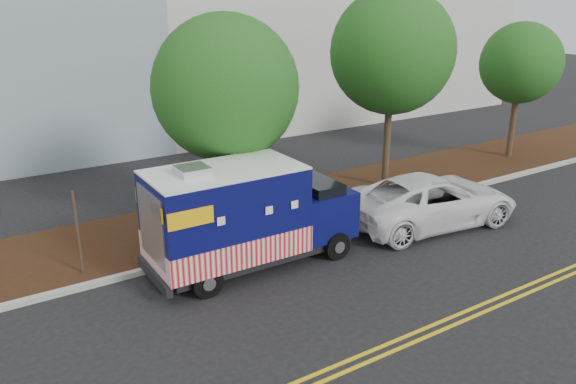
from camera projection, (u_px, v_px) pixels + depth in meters
ground at (274, 265)px, 15.31m from camera, size 120.00×120.00×0.00m
curb at (249, 244)px, 16.40m from camera, size 120.00×0.18×0.15m
mulch_strip at (218, 221)px, 18.07m from camera, size 120.00×4.00×0.15m
centerline_near at (383, 346)px, 11.77m from camera, size 120.00×0.10×0.01m
centerline_far at (391, 352)px, 11.57m from camera, size 120.00×0.10×0.01m
tree_b at (226, 89)px, 16.07m from camera, size 4.24×4.24×6.55m
tree_c at (392, 52)px, 19.55m from camera, size 4.38×4.38×7.26m
tree_d at (521, 63)px, 23.72m from camera, size 3.40×3.40×5.92m
sign_post at (78, 235)px, 14.21m from camera, size 0.06×0.06×2.40m
food_truck at (243, 219)px, 14.79m from camera, size 5.79×2.25×3.04m
white_car at (431, 200)px, 17.81m from camera, size 6.04×3.33×1.60m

